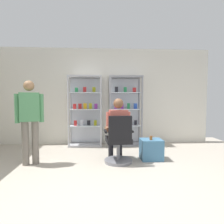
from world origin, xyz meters
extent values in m
plane|color=#B2A899|center=(0.00, 0.00, 0.00)|extent=(7.20, 7.20, 0.00)
cube|color=silver|center=(0.00, 3.00, 1.35)|extent=(6.00, 0.10, 2.70)
cylinder|color=#B7B7BC|center=(-0.98, 2.50, 0.95)|extent=(0.05, 0.05, 1.90)
cylinder|color=#B7B7BC|center=(-0.13, 2.50, 0.95)|extent=(0.05, 0.05, 1.90)
cylinder|color=#B7B7BC|center=(-0.98, 2.90, 0.95)|extent=(0.05, 0.05, 1.90)
cylinder|color=#B7B7BC|center=(-0.13, 2.90, 0.95)|extent=(0.05, 0.05, 1.90)
cube|color=#B7B7BC|center=(-0.55, 2.70, 1.88)|extent=(0.90, 0.45, 0.04)
cube|color=#B7B7BC|center=(-0.55, 2.70, 0.02)|extent=(0.90, 0.45, 0.04)
cube|color=silver|center=(-0.55, 2.92, 0.95)|extent=(0.84, 0.02, 1.80)
cube|color=silver|center=(-0.55, 2.70, 0.55)|extent=(0.82, 0.39, 0.02)
cube|color=red|center=(-0.81, 2.65, 0.63)|extent=(0.08, 0.05, 0.14)
cube|color=silver|center=(-0.64, 2.68, 0.63)|extent=(0.08, 0.05, 0.14)
cube|color=black|center=(-0.46, 2.73, 0.62)|extent=(0.09, 0.04, 0.13)
cube|color=#999919|center=(-0.27, 2.66, 0.63)|extent=(0.08, 0.05, 0.14)
cube|color=silver|center=(-0.55, 2.70, 1.00)|extent=(0.82, 0.39, 0.02)
cube|color=red|center=(-0.83, 2.69, 1.08)|extent=(0.09, 0.05, 0.14)
cube|color=red|center=(-0.69, 2.74, 1.08)|extent=(0.09, 0.04, 0.14)
cube|color=gold|center=(-0.55, 2.73, 1.08)|extent=(0.09, 0.05, 0.15)
cube|color=#999919|center=(-0.40, 2.65, 1.09)|extent=(0.08, 0.04, 0.16)
cube|color=purple|center=(-0.26, 2.71, 1.08)|extent=(0.09, 0.03, 0.14)
cube|color=silver|center=(-0.55, 2.70, 1.45)|extent=(0.82, 0.39, 0.02)
cube|color=#268C4C|center=(-0.78, 2.73, 1.52)|extent=(0.08, 0.04, 0.13)
cube|color=red|center=(-0.56, 2.67, 1.53)|extent=(0.09, 0.05, 0.14)
cube|color=#999919|center=(-0.31, 2.70, 1.53)|extent=(0.09, 0.05, 0.14)
cylinder|color=gray|center=(0.13, 2.50, 0.95)|extent=(0.05, 0.05, 1.90)
cylinder|color=gray|center=(0.98, 2.50, 0.95)|extent=(0.05, 0.05, 1.90)
cylinder|color=gray|center=(0.13, 2.90, 0.95)|extent=(0.05, 0.05, 1.90)
cylinder|color=gray|center=(0.98, 2.90, 0.95)|extent=(0.05, 0.05, 1.90)
cube|color=gray|center=(0.55, 2.70, 1.88)|extent=(0.90, 0.45, 0.04)
cube|color=gray|center=(0.55, 2.70, 0.02)|extent=(0.90, 0.45, 0.04)
cube|color=silver|center=(0.55, 2.92, 0.95)|extent=(0.84, 0.02, 1.80)
cube|color=silver|center=(0.55, 2.70, 0.55)|extent=(0.82, 0.39, 0.02)
cube|color=purple|center=(0.27, 2.71, 0.63)|extent=(0.09, 0.04, 0.14)
cube|color=red|center=(0.41, 2.71, 0.62)|extent=(0.08, 0.04, 0.12)
cube|color=gold|center=(0.56, 2.73, 0.63)|extent=(0.08, 0.04, 0.14)
cube|color=purple|center=(0.69, 2.68, 0.63)|extent=(0.07, 0.05, 0.15)
cube|color=black|center=(0.84, 2.74, 0.62)|extent=(0.07, 0.03, 0.13)
cube|color=silver|center=(0.55, 2.70, 1.00)|extent=(0.82, 0.39, 0.02)
cube|color=purple|center=(0.28, 2.69, 1.08)|extent=(0.08, 0.05, 0.15)
cube|color=purple|center=(0.45, 2.67, 1.08)|extent=(0.08, 0.04, 0.15)
cube|color=#268C4C|center=(0.64, 2.74, 1.08)|extent=(0.08, 0.04, 0.15)
cube|color=#264CB2|center=(0.83, 2.70, 1.08)|extent=(0.09, 0.05, 0.15)
cube|color=silver|center=(0.55, 2.70, 1.45)|extent=(0.82, 0.39, 0.02)
cube|color=black|center=(0.30, 2.74, 1.54)|extent=(0.09, 0.04, 0.15)
cube|color=#268C4C|center=(0.54, 2.68, 1.53)|extent=(0.08, 0.04, 0.14)
cube|color=red|center=(0.80, 2.70, 1.52)|extent=(0.09, 0.05, 0.13)
cylinder|color=slate|center=(0.22, 1.21, 0.03)|extent=(0.56, 0.56, 0.06)
cylinder|color=slate|center=(0.22, 1.21, 0.24)|extent=(0.07, 0.07, 0.41)
cube|color=black|center=(0.22, 1.21, 0.46)|extent=(0.51, 0.51, 0.10)
cube|color=black|center=(0.23, 1.00, 0.73)|extent=(0.44, 0.11, 0.45)
cube|color=black|center=(0.48, 1.23, 0.64)|extent=(0.06, 0.30, 0.04)
cube|color=black|center=(-0.04, 1.19, 0.64)|extent=(0.06, 0.30, 0.04)
cylinder|color=black|center=(0.30, 1.42, 0.56)|extent=(0.17, 0.41, 0.14)
cylinder|color=black|center=(0.29, 1.62, 0.28)|extent=(0.11, 0.11, 0.56)
cylinder|color=black|center=(0.10, 1.40, 0.56)|extent=(0.17, 0.41, 0.14)
cylinder|color=black|center=(0.09, 1.60, 0.28)|extent=(0.11, 0.11, 0.56)
cube|color=#BF594C|center=(0.22, 1.21, 0.81)|extent=(0.38, 0.25, 0.50)
sphere|color=brown|center=(0.22, 1.21, 1.19)|extent=(0.20, 0.20, 0.20)
cylinder|color=#BF594C|center=(0.42, 1.23, 0.88)|extent=(0.09, 0.09, 0.28)
cylinder|color=brown|center=(0.40, 1.41, 0.66)|extent=(0.10, 0.31, 0.08)
cylinder|color=#BF594C|center=(0.02, 1.20, 0.88)|extent=(0.09, 0.09, 0.28)
cylinder|color=brown|center=(0.00, 1.38, 0.66)|extent=(0.10, 0.31, 0.08)
cube|color=teal|center=(0.93, 1.37, 0.21)|extent=(0.45, 0.38, 0.43)
cylinder|color=brown|center=(0.91, 1.31, 0.47)|extent=(0.06, 0.06, 0.08)
cylinder|color=slate|center=(-1.42, 1.22, 0.42)|extent=(0.13, 0.13, 0.85)
cylinder|color=#4C8C59|center=(-1.30, 1.26, 1.10)|extent=(0.09, 0.09, 0.55)
cylinder|color=slate|center=(-1.59, 1.16, 0.42)|extent=(0.13, 0.13, 0.85)
cylinder|color=#4C8C59|center=(-1.70, 1.12, 1.10)|extent=(0.09, 0.09, 0.55)
cube|color=#4C8C59|center=(-1.50, 1.19, 1.12)|extent=(0.41, 0.33, 0.55)
sphere|color=#99704C|center=(-1.50, 1.19, 1.53)|extent=(0.20, 0.20, 0.20)
camera|label=1|loc=(-0.14, -2.65, 1.28)|focal=31.40mm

